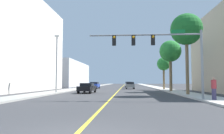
{
  "coord_description": "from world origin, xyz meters",
  "views": [
    {
      "loc": [
        1.49,
        -5.81,
        1.54
      ],
      "look_at": [
        -0.42,
        20.61,
        3.33
      ],
      "focal_mm": 34.25,
      "sensor_mm": 36.0,
      "label": 1
    }
  ],
  "objects_px": {
    "palm_far": "(164,64)",
    "car_blue": "(94,85)",
    "pedestrian": "(214,88)",
    "traffic_signal_mast": "(161,47)",
    "car_gray": "(130,85)",
    "palm_near": "(186,30)",
    "car_black": "(87,88)",
    "car_white": "(129,84)",
    "street_lamp": "(57,60)",
    "palm_mid": "(170,52)"
  },
  "relations": [
    {
      "from": "traffic_signal_mast",
      "to": "car_blue",
      "type": "distance_m",
      "value": 28.66
    },
    {
      "from": "palm_far",
      "to": "car_blue",
      "type": "bearing_deg",
      "value": 159.56
    },
    {
      "from": "traffic_signal_mast",
      "to": "car_white",
      "type": "height_order",
      "value": "traffic_signal_mast"
    },
    {
      "from": "palm_far",
      "to": "traffic_signal_mast",
      "type": "bearing_deg",
      "value": -99.97
    },
    {
      "from": "palm_far",
      "to": "car_gray",
      "type": "relative_size",
      "value": 1.47
    },
    {
      "from": "street_lamp",
      "to": "car_black",
      "type": "xyz_separation_m",
      "value": [
        3.78,
        1.23,
        -3.55
      ]
    },
    {
      "from": "palm_mid",
      "to": "car_blue",
      "type": "xyz_separation_m",
      "value": [
        -13.16,
        12.9,
        -5.11
      ]
    },
    {
      "from": "car_gray",
      "to": "pedestrian",
      "type": "xyz_separation_m",
      "value": [
        6.0,
        -27.1,
        0.27
      ]
    },
    {
      "from": "traffic_signal_mast",
      "to": "car_blue",
      "type": "relative_size",
      "value": 2.09
    },
    {
      "from": "traffic_signal_mast",
      "to": "car_black",
      "type": "height_order",
      "value": "traffic_signal_mast"
    },
    {
      "from": "palm_near",
      "to": "palm_far",
      "type": "xyz_separation_m",
      "value": [
        0.13,
        15.74,
        -2.54
      ]
    },
    {
      "from": "palm_near",
      "to": "palm_mid",
      "type": "height_order",
      "value": "palm_near"
    },
    {
      "from": "traffic_signal_mast",
      "to": "car_white",
      "type": "bearing_deg",
      "value": 93.64
    },
    {
      "from": "palm_near",
      "to": "car_white",
      "type": "height_order",
      "value": "palm_near"
    },
    {
      "from": "palm_mid",
      "to": "palm_far",
      "type": "relative_size",
      "value": 1.27
    },
    {
      "from": "palm_mid",
      "to": "palm_far",
      "type": "xyz_separation_m",
      "value": [
        0.33,
        7.87,
        -1.23
      ]
    },
    {
      "from": "palm_far",
      "to": "car_white",
      "type": "distance_m",
      "value": 18.93
    },
    {
      "from": "street_lamp",
      "to": "car_black",
      "type": "bearing_deg",
      "value": 17.98
    },
    {
      "from": "street_lamp",
      "to": "car_white",
      "type": "relative_size",
      "value": 1.71
    },
    {
      "from": "palm_far",
      "to": "car_white",
      "type": "bearing_deg",
      "value": 109.9
    },
    {
      "from": "palm_near",
      "to": "car_black",
      "type": "xyz_separation_m",
      "value": [
        -11.79,
        4.4,
        -6.47
      ]
    },
    {
      "from": "car_black",
      "to": "car_white",
      "type": "height_order",
      "value": "car_white"
    },
    {
      "from": "palm_far",
      "to": "car_gray",
      "type": "height_order",
      "value": "palm_far"
    },
    {
      "from": "palm_near",
      "to": "pedestrian",
      "type": "height_order",
      "value": "palm_near"
    },
    {
      "from": "palm_near",
      "to": "pedestrian",
      "type": "distance_m",
      "value": 9.21
    },
    {
      "from": "pedestrian",
      "to": "street_lamp",
      "type": "bearing_deg",
      "value": 135.71
    },
    {
      "from": "street_lamp",
      "to": "car_gray",
      "type": "distance_m",
      "value": 19.91
    },
    {
      "from": "car_blue",
      "to": "car_white",
      "type": "relative_size",
      "value": 1.03
    },
    {
      "from": "car_white",
      "to": "traffic_signal_mast",
      "type": "bearing_deg",
      "value": -84.58
    },
    {
      "from": "pedestrian",
      "to": "car_blue",
      "type": "bearing_deg",
      "value": 104.31
    },
    {
      "from": "palm_far",
      "to": "pedestrian",
      "type": "bearing_deg",
      "value": -90.17
    },
    {
      "from": "traffic_signal_mast",
      "to": "car_blue",
      "type": "bearing_deg",
      "value": 109.88
    },
    {
      "from": "palm_far",
      "to": "car_blue",
      "type": "relative_size",
      "value": 1.31
    },
    {
      "from": "traffic_signal_mast",
      "to": "palm_far",
      "type": "relative_size",
      "value": 1.6
    },
    {
      "from": "car_white",
      "to": "palm_near",
      "type": "bearing_deg",
      "value": -77.66
    },
    {
      "from": "traffic_signal_mast",
      "to": "palm_far",
      "type": "height_order",
      "value": "palm_far"
    },
    {
      "from": "traffic_signal_mast",
      "to": "palm_far",
      "type": "xyz_separation_m",
      "value": [
        3.82,
        21.71,
        0.24
      ]
    },
    {
      "from": "car_blue",
      "to": "traffic_signal_mast",
      "type": "bearing_deg",
      "value": 110.61
    },
    {
      "from": "car_black",
      "to": "car_white",
      "type": "xyz_separation_m",
      "value": [
        5.61,
        28.76,
        0.05
      ]
    },
    {
      "from": "car_blue",
      "to": "car_black",
      "type": "xyz_separation_m",
      "value": [
        1.57,
        -16.36,
        -0.05
      ]
    },
    {
      "from": "car_white",
      "to": "pedestrian",
      "type": "relative_size",
      "value": 2.49
    },
    {
      "from": "car_gray",
      "to": "car_black",
      "type": "bearing_deg",
      "value": -111.66
    },
    {
      "from": "car_gray",
      "to": "palm_near",
      "type": "bearing_deg",
      "value": -75.07
    },
    {
      "from": "palm_near",
      "to": "car_gray",
      "type": "distance_m",
      "value": 22.07
    },
    {
      "from": "palm_far",
      "to": "pedestrian",
      "type": "distance_m",
      "value": 22.87
    },
    {
      "from": "palm_near",
      "to": "car_blue",
      "type": "height_order",
      "value": "palm_near"
    },
    {
      "from": "traffic_signal_mast",
      "to": "car_gray",
      "type": "relative_size",
      "value": 2.36
    },
    {
      "from": "palm_far",
      "to": "car_gray",
      "type": "distance_m",
      "value": 8.51
    },
    {
      "from": "traffic_signal_mast",
      "to": "street_lamp",
      "type": "xyz_separation_m",
      "value": [
        -11.88,
        9.15,
        -0.14
      ]
    },
    {
      "from": "palm_far",
      "to": "car_gray",
      "type": "xyz_separation_m",
      "value": [
        -6.07,
        4.52,
        -3.89
      ]
    }
  ]
}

